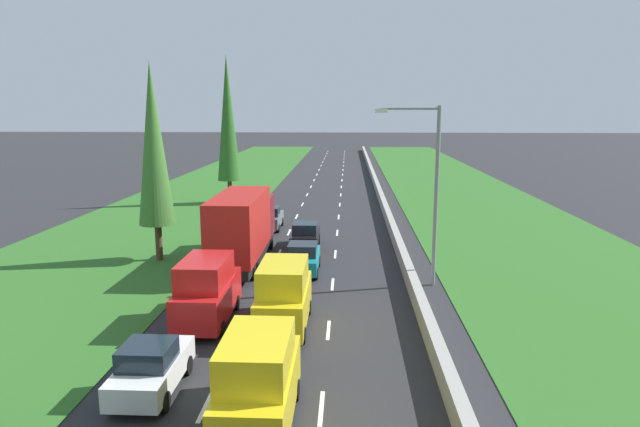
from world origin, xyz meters
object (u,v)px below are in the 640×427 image
yellow_van_centre_lane (258,382)px  poplar_tree_third (228,119)px  poplar_tree_second (153,145)px  yellow_van_centre_lane_third (284,296)px  street_light_mast (430,183)px  white_hatchback_left_lane (151,368)px  red_van_left_lane (207,291)px  black_hatchback_centre_lane (305,236)px  teal_hatchback_centre_lane (303,258)px  grey_hatchback_left_lane (269,218)px  red_box_truck_left_lane (243,227)px

yellow_van_centre_lane → poplar_tree_third: bearing=103.1°
yellow_van_centre_lane → poplar_tree_second: bearing=116.7°
yellow_van_centre_lane_third → street_light_mast: street_light_mast is taller
yellow_van_centre_lane → poplar_tree_third: size_ratio=0.36×
street_light_mast → yellow_van_centre_lane: bearing=-115.9°
yellow_van_centre_lane_third → white_hatchback_left_lane: 6.52m
red_van_left_lane → black_hatchback_centre_lane: 13.16m
teal_hatchback_centre_lane → white_hatchback_left_lane: bearing=-105.8°
black_hatchback_centre_lane → grey_hatchback_left_lane: same height
white_hatchback_left_lane → poplar_tree_third: poplar_tree_third is taller
red_van_left_lane → white_hatchback_left_lane: bearing=-93.0°
poplar_tree_third → street_light_mast: bearing=-57.9°
teal_hatchback_centre_lane → grey_hatchback_left_lane: 11.66m
red_van_left_lane → street_light_mast: 11.97m
poplar_tree_second → red_van_left_lane: bearing=-61.0°
poplar_tree_second → poplar_tree_third: bearing=90.1°
black_hatchback_centre_lane → poplar_tree_second: size_ratio=0.34×
street_light_mast → poplar_tree_second: bearing=165.4°
yellow_van_centre_lane_third → black_hatchback_centre_lane: size_ratio=1.26×
black_hatchback_centre_lane → red_box_truck_left_lane: 5.17m
grey_hatchback_left_lane → teal_hatchback_centre_lane: bearing=-73.0°
white_hatchback_left_lane → poplar_tree_third: size_ratio=0.28×
street_light_mast → grey_hatchback_left_lane: bearing=127.4°
yellow_van_centre_lane → grey_hatchback_left_lane: yellow_van_centre_lane is taller
yellow_van_centre_lane → poplar_tree_second: poplar_tree_second is taller
red_van_left_lane → black_hatchback_centre_lane: bearing=76.2°
yellow_van_centre_lane → street_light_mast: street_light_mast is taller
red_box_truck_left_lane → poplar_tree_second: (-5.11, 0.51, 4.62)m
yellow_van_centre_lane → grey_hatchback_left_lane: size_ratio=1.26×
poplar_tree_second → street_light_mast: (15.14, -3.94, -1.57)m
yellow_van_centre_lane_third → yellow_van_centre_lane: bearing=-89.1°
yellow_van_centre_lane_third → poplar_tree_second: size_ratio=0.43×
white_hatchback_left_lane → black_hatchback_centre_lane: size_ratio=1.00×
red_van_left_lane → red_box_truck_left_lane: bearing=91.2°
yellow_van_centre_lane_third → street_light_mast: 9.74m
poplar_tree_second → street_light_mast: poplar_tree_second is taller
yellow_van_centre_lane → teal_hatchback_centre_lane: 15.05m
teal_hatchback_centre_lane → street_light_mast: size_ratio=0.43×
yellow_van_centre_lane → white_hatchback_left_lane: 4.16m
yellow_van_centre_lane → black_hatchback_centre_lane: (-0.26, 20.48, -0.56)m
yellow_van_centre_lane_third → teal_hatchback_centre_lane: bearing=88.9°
teal_hatchback_centre_lane → poplar_tree_third: size_ratio=0.28×
poplar_tree_second → poplar_tree_third: (-0.04, 20.27, 1.10)m
red_van_left_lane → red_box_truck_left_lane: 9.08m
teal_hatchback_centre_lane → red_van_left_lane: (-3.42, -7.33, 0.56)m
red_box_truck_left_lane → poplar_tree_third: poplar_tree_third is taller
yellow_van_centre_lane_third → teal_hatchback_centre_lane: yellow_van_centre_lane_third is taller
yellow_van_centre_lane_third → poplar_tree_second: poplar_tree_second is taller
yellow_van_centre_lane → poplar_tree_second: (-8.69, 17.26, 5.41)m
white_hatchback_left_lane → street_light_mast: 15.96m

